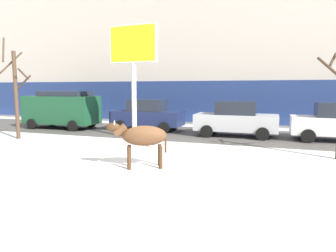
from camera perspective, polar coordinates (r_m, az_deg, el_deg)
The scene contains 10 objects.
ground_plane at distance 10.13m, azimuth -2.80°, elevation -7.28°, with size 120.00×120.00×0.00m, color white.
road_strip at distance 16.91m, azimuth 6.62°, elevation -1.51°, with size 60.00×5.60×0.01m, color #514F4C.
building_facade at distance 23.96m, azimuth 10.84°, elevation 16.47°, with size 44.00×6.10×13.00m.
cow_brown at distance 9.66m, azimuth -4.81°, elevation -1.99°, with size 1.88×1.20×1.54m.
billboard at distance 15.43m, azimuth -6.47°, elevation 13.73°, with size 2.53×0.31×5.56m.
car_darkgreen_van at distance 20.30m, azimuth -19.15°, elevation 3.08°, with size 4.63×2.18×2.32m.
car_navy_sedan at distance 18.28m, azimuth -3.85°, elevation 2.01°, with size 4.23×2.04×1.84m.
car_silver_sedan at distance 16.34m, azimuth 12.56°, elevation 1.26°, with size 4.23×2.04×1.84m.
pedestrian_near_billboard at distance 19.42m, azimuth 13.40°, elevation 2.05°, with size 0.36×0.24×1.73m.
bare_tree_right_lot at distance 16.92m, azimuth -26.49°, elevation 6.07°, with size 1.37×1.44×4.97m.
Camera 1 is at (3.77, -9.07, 2.50)m, focal length 32.76 mm.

